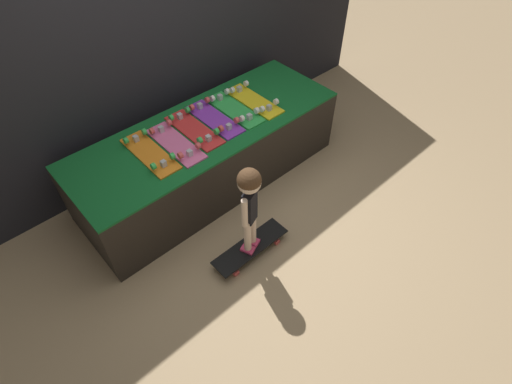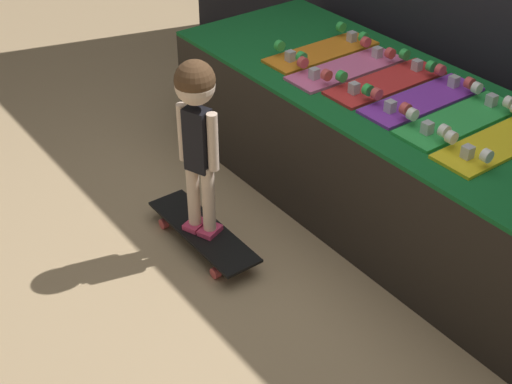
{
  "view_description": "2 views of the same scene",
  "coord_description": "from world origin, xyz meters",
  "px_view_note": "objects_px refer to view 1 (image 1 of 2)",
  "views": [
    {
      "loc": [
        -1.56,
        -1.87,
        2.79
      ],
      "look_at": [
        -0.05,
        -0.21,
        0.4
      ],
      "focal_mm": 28.0,
      "sensor_mm": 36.0,
      "label": 1
    },
    {
      "loc": [
        1.97,
        -1.78,
        2.14
      ],
      "look_at": [
        -0.12,
        -0.23,
        0.33
      ],
      "focal_mm": 50.0,
      "sensor_mm": 36.0,
      "label": 2
    }
  ],
  "objects_px": {
    "skateboard_purple_on_rack": "(214,118)",
    "child": "(249,197)",
    "skateboard_pink_on_rack": "(175,143)",
    "skateboard_yellow_on_rack": "(254,100)",
    "skateboard_on_floor": "(250,247)",
    "skateboard_orange_on_rack": "(150,153)",
    "skateboard_green_on_rack": "(234,109)",
    "skateboard_red_on_rack": "(194,129)"
  },
  "relations": [
    {
      "from": "skateboard_purple_on_rack",
      "to": "child",
      "type": "relative_size",
      "value": 0.73
    },
    {
      "from": "skateboard_pink_on_rack",
      "to": "child",
      "type": "relative_size",
      "value": 0.73
    },
    {
      "from": "skateboard_yellow_on_rack",
      "to": "skateboard_on_floor",
      "type": "xyz_separation_m",
      "value": [
        -0.86,
        -0.91,
        -0.59
      ]
    },
    {
      "from": "skateboard_on_floor",
      "to": "skateboard_purple_on_rack",
      "type": "bearing_deg",
      "value": 66.22
    },
    {
      "from": "skateboard_orange_on_rack",
      "to": "skateboard_green_on_rack",
      "type": "relative_size",
      "value": 1.0
    },
    {
      "from": "skateboard_purple_on_rack",
      "to": "skateboard_on_floor",
      "type": "relative_size",
      "value": 0.91
    },
    {
      "from": "skateboard_pink_on_rack",
      "to": "skateboard_purple_on_rack",
      "type": "xyz_separation_m",
      "value": [
        0.45,
        0.05,
        0.0
      ]
    },
    {
      "from": "skateboard_purple_on_rack",
      "to": "skateboard_on_floor",
      "type": "height_order",
      "value": "skateboard_purple_on_rack"
    },
    {
      "from": "skateboard_green_on_rack",
      "to": "skateboard_on_floor",
      "type": "distance_m",
      "value": 1.27
    },
    {
      "from": "skateboard_red_on_rack",
      "to": "skateboard_yellow_on_rack",
      "type": "distance_m",
      "value": 0.67
    },
    {
      "from": "skateboard_pink_on_rack",
      "to": "skateboard_green_on_rack",
      "type": "distance_m",
      "value": 0.67
    },
    {
      "from": "skateboard_green_on_rack",
      "to": "skateboard_red_on_rack",
      "type": "bearing_deg",
      "value": 179.08
    },
    {
      "from": "skateboard_purple_on_rack",
      "to": "skateboard_green_on_rack",
      "type": "xyz_separation_m",
      "value": [
        0.22,
        -0.01,
        0.0
      ]
    },
    {
      "from": "skateboard_orange_on_rack",
      "to": "skateboard_pink_on_rack",
      "type": "relative_size",
      "value": 1.0
    },
    {
      "from": "skateboard_orange_on_rack",
      "to": "skateboard_green_on_rack",
      "type": "distance_m",
      "value": 0.9
    },
    {
      "from": "skateboard_red_on_rack",
      "to": "skateboard_yellow_on_rack",
      "type": "relative_size",
      "value": 1.0
    },
    {
      "from": "skateboard_purple_on_rack",
      "to": "skateboard_green_on_rack",
      "type": "bearing_deg",
      "value": -3.12
    },
    {
      "from": "skateboard_orange_on_rack",
      "to": "skateboard_green_on_rack",
      "type": "bearing_deg",
      "value": 0.27
    },
    {
      "from": "skateboard_red_on_rack",
      "to": "skateboard_yellow_on_rack",
      "type": "height_order",
      "value": "same"
    },
    {
      "from": "skateboard_orange_on_rack",
      "to": "skateboard_pink_on_rack",
      "type": "xyz_separation_m",
      "value": [
        0.22,
        -0.03,
        0.0
      ]
    },
    {
      "from": "skateboard_red_on_rack",
      "to": "child",
      "type": "bearing_deg",
      "value": -101.47
    },
    {
      "from": "skateboard_orange_on_rack",
      "to": "skateboard_pink_on_rack",
      "type": "bearing_deg",
      "value": -8.85
    },
    {
      "from": "skateboard_on_floor",
      "to": "skateboard_red_on_rack",
      "type": "bearing_deg",
      "value": 78.53
    },
    {
      "from": "skateboard_orange_on_rack",
      "to": "skateboard_purple_on_rack",
      "type": "height_order",
      "value": "same"
    },
    {
      "from": "skateboard_pink_on_rack",
      "to": "skateboard_red_on_rack",
      "type": "height_order",
      "value": "same"
    },
    {
      "from": "skateboard_yellow_on_rack",
      "to": "skateboard_on_floor",
      "type": "height_order",
      "value": "skateboard_yellow_on_rack"
    },
    {
      "from": "skateboard_green_on_rack",
      "to": "skateboard_yellow_on_rack",
      "type": "xyz_separation_m",
      "value": [
        0.22,
        -0.02,
        0.0
      ]
    },
    {
      "from": "skateboard_orange_on_rack",
      "to": "skateboard_red_on_rack",
      "type": "relative_size",
      "value": 1.0
    },
    {
      "from": "skateboard_yellow_on_rack",
      "to": "child",
      "type": "height_order",
      "value": "child"
    },
    {
      "from": "skateboard_yellow_on_rack",
      "to": "skateboard_on_floor",
      "type": "bearing_deg",
      "value": -133.45
    },
    {
      "from": "skateboard_yellow_on_rack",
      "to": "skateboard_on_floor",
      "type": "relative_size",
      "value": 0.91
    },
    {
      "from": "skateboard_purple_on_rack",
      "to": "skateboard_yellow_on_rack",
      "type": "distance_m",
      "value": 0.45
    },
    {
      "from": "skateboard_pink_on_rack",
      "to": "skateboard_green_on_rack",
      "type": "xyz_separation_m",
      "value": [
        0.67,
        0.04,
        0.0
      ]
    },
    {
      "from": "skateboard_green_on_rack",
      "to": "child",
      "type": "xyz_separation_m",
      "value": [
        -0.64,
        -0.92,
        0.03
      ]
    },
    {
      "from": "skateboard_red_on_rack",
      "to": "skateboard_green_on_rack",
      "type": "xyz_separation_m",
      "value": [
        0.45,
        -0.01,
        0.0
      ]
    },
    {
      "from": "skateboard_pink_on_rack",
      "to": "skateboard_red_on_rack",
      "type": "xyz_separation_m",
      "value": [
        0.22,
        0.05,
        0.0
      ]
    },
    {
      "from": "skateboard_orange_on_rack",
      "to": "child",
      "type": "xyz_separation_m",
      "value": [
        0.26,
        -0.92,
        0.03
      ]
    },
    {
      "from": "child",
      "to": "skateboard_red_on_rack",
      "type": "bearing_deg",
      "value": 57.36
    },
    {
      "from": "skateboard_orange_on_rack",
      "to": "skateboard_pink_on_rack",
      "type": "distance_m",
      "value": 0.23
    },
    {
      "from": "skateboard_red_on_rack",
      "to": "skateboard_orange_on_rack",
      "type": "bearing_deg",
      "value": -178.53
    },
    {
      "from": "skateboard_red_on_rack",
      "to": "child",
      "type": "height_order",
      "value": "child"
    },
    {
      "from": "skateboard_purple_on_rack",
      "to": "skateboard_green_on_rack",
      "type": "relative_size",
      "value": 1.0
    }
  ]
}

